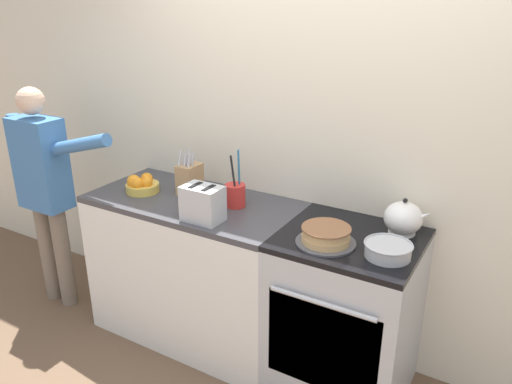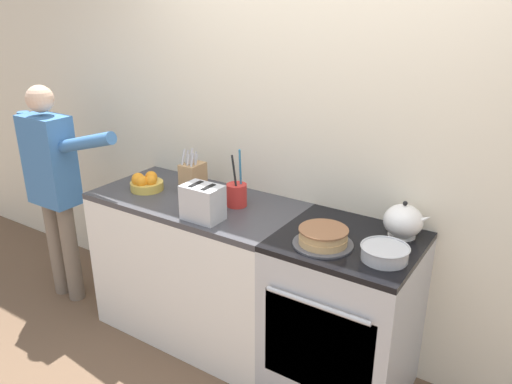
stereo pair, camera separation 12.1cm
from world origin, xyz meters
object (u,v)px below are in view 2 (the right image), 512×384
at_px(layer_cake, 323,237).
at_px(mixing_bowl, 385,253).
at_px(stove_range, 343,318).
at_px(fruit_bowl, 146,183).
at_px(knife_block, 193,177).
at_px(person_baker, 53,178).
at_px(toaster, 203,203).
at_px(tea_kettle, 404,221).
at_px(utensil_crock, 237,194).

xyz_separation_m(layer_cake, mixing_bowl, (0.30, 0.02, -0.01)).
relative_size(stove_range, fruit_bowl, 4.55).
bearing_deg(mixing_bowl, knife_block, 172.02).
bearing_deg(knife_block, person_baker, -163.60).
height_order(knife_block, toaster, knife_block).
height_order(layer_cake, knife_block, knife_block).
height_order(tea_kettle, person_baker, person_baker).
distance_m(mixing_bowl, person_baker, 2.27).
bearing_deg(person_baker, layer_cake, 6.19).
distance_m(stove_range, utensil_crock, 0.90).
bearing_deg(utensil_crock, fruit_bowl, -170.34).
bearing_deg(tea_kettle, mixing_bowl, -88.23).
relative_size(tea_kettle, toaster, 1.04).
distance_m(tea_kettle, toaster, 1.04).
xyz_separation_m(tea_kettle, mixing_bowl, (0.01, -0.28, -0.05)).
height_order(mixing_bowl, utensil_crock, utensil_crock).
relative_size(fruit_bowl, toaster, 0.89).
distance_m(layer_cake, mixing_bowl, 0.30).
height_order(fruit_bowl, toaster, toaster).
relative_size(layer_cake, mixing_bowl, 1.31).
distance_m(fruit_bowl, toaster, 0.60).
distance_m(stove_range, person_baker, 2.11).
bearing_deg(utensil_crock, layer_cake, -15.28).
height_order(tea_kettle, mixing_bowl, tea_kettle).
distance_m(layer_cake, fruit_bowl, 1.25).
xyz_separation_m(knife_block, utensil_crock, (0.35, -0.03, -0.03)).
relative_size(stove_range, knife_block, 3.30).
xyz_separation_m(layer_cake, fruit_bowl, (-1.25, 0.07, 0.01)).
height_order(layer_cake, toaster, toaster).
height_order(stove_range, fruit_bowl, fruit_bowl).
xyz_separation_m(fruit_bowl, toaster, (0.57, -0.15, 0.05)).
distance_m(utensil_crock, fruit_bowl, 0.63).
bearing_deg(utensil_crock, stove_range, -4.12).
bearing_deg(mixing_bowl, tea_kettle, 91.77).
bearing_deg(utensil_crock, person_baker, -168.84).
relative_size(layer_cake, utensil_crock, 0.86).
xyz_separation_m(tea_kettle, toaster, (-0.97, -0.39, 0.01)).
relative_size(mixing_bowl, fruit_bowl, 1.11).
xyz_separation_m(stove_range, fruit_bowl, (-1.34, -0.05, 0.51)).
bearing_deg(toaster, stove_range, 14.91).
relative_size(layer_cake, person_baker, 0.19).
bearing_deg(fruit_bowl, tea_kettle, 8.76).
bearing_deg(tea_kettle, stove_range, -138.65).
height_order(toaster, person_baker, person_baker).
bearing_deg(mixing_bowl, stove_range, 155.26).
xyz_separation_m(utensil_crock, toaster, (-0.04, -0.25, 0.03)).
relative_size(utensil_crock, fruit_bowl, 1.69).
relative_size(stove_range, utensil_crock, 2.69).
height_order(layer_cake, utensil_crock, utensil_crock).
distance_m(layer_cake, tea_kettle, 0.43).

